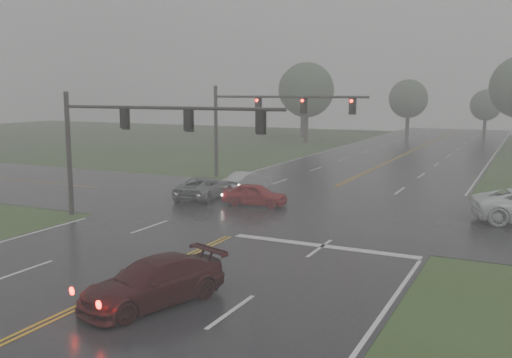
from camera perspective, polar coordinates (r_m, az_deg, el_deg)
The scene contains 13 objects.
main_road at distance 32.03m, azimuth 2.44°, elevation -3.40°, with size 18.00×160.00×0.02m, color black.
cross_street at distance 33.83m, azimuth 3.80°, elevation -2.76°, with size 120.00×14.00×0.02m, color black.
stop_bar at distance 25.36m, azimuth 6.68°, elevation -6.72°, with size 8.50×0.50×0.01m, color silver.
sedan_maroon at distance 18.95m, azimuth -10.20°, elevation -12.22°, with size 2.02×4.97×1.44m, color #34090B.
sedan_red at distance 34.02m, azimuth -0.09°, elevation -2.68°, with size 1.56×3.87×1.32m, color maroon.
sedan_silver at distance 39.24m, azimuth -0.78°, elevation -1.14°, with size 1.36×3.89×1.28m, color #ACAFB4.
car_grey at distance 36.45m, azimuth -5.21°, elevation -1.94°, with size 2.29×4.97×1.38m, color #575A5E.
signal_gantry_near at distance 29.90m, azimuth -12.75°, elevation 4.74°, with size 12.97×0.29×6.74m.
signal_gantry_far at distance 43.55m, azimuth 0.32°, elevation 6.52°, with size 12.42×0.36×7.20m.
tree_nw_a at distance 75.59m, azimuth 5.08°, elevation 8.85°, with size 7.17×7.17×10.53m.
tree_n_mid at distance 90.02m, azimuth 14.99°, elevation 7.75°, with size 5.84×5.84×8.58m.
tree_nw_b at distance 85.61m, azimuth 4.69°, elevation 8.91°, with size 7.27×7.27×10.67m.
tree_n_far at distance 95.70m, azimuth 22.00°, elevation 6.85°, with size 4.80×4.80×7.05m.
Camera 1 is at (12.56, -8.68, 6.74)m, focal length 40.00 mm.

